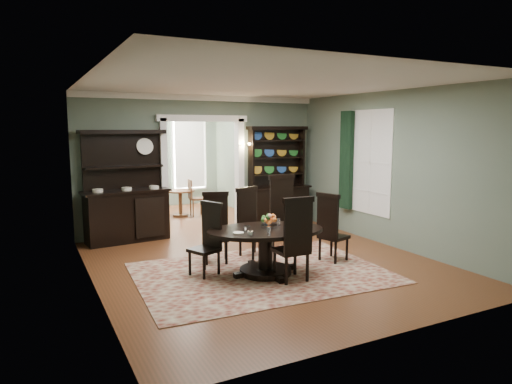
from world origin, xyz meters
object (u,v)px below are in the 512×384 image
Objects in this scene: dining_table at (266,243)px; sideboard at (126,203)px; welsh_dresser at (278,189)px; parlor_table at (180,199)px.

sideboard is (-1.50, 3.19, 0.28)m from dining_table.
dining_table is 3.82m from welsh_dresser.
welsh_dresser reaches higher than dining_table.
sideboard is 3.55m from welsh_dresser.
welsh_dresser is at bearing 70.01° from dining_table.
sideboard is at bearing -131.19° from parlor_table.
dining_table is 5.23m from parlor_table.
welsh_dresser reaches higher than parlor_table.
dining_table reaches higher than parlor_table.
sideboard reaches higher than parlor_table.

